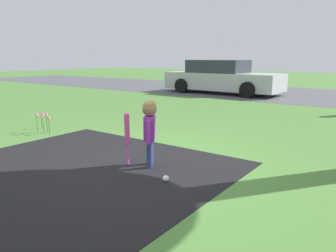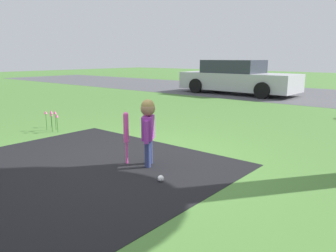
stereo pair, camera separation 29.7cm
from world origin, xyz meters
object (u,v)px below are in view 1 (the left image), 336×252
(baseball_bat, at_px, (127,131))
(parked_car, at_px, (222,78))
(sports_ball, at_px, (166,178))
(child, at_px, (150,123))

(baseball_bat, relative_size, parked_car, 0.15)
(sports_ball, bearing_deg, baseball_bat, 166.35)
(child, xyz_separation_m, baseball_bat, (-0.28, -0.14, -0.11))
(child, bearing_deg, baseball_bat, -96.81)
(child, relative_size, sports_ball, 12.00)
(child, bearing_deg, sports_ball, 23.51)
(baseball_bat, bearing_deg, parked_car, 109.46)
(parked_car, bearing_deg, child, -67.62)
(sports_ball, relative_size, parked_car, 0.02)
(baseball_bat, relative_size, sports_ball, 9.62)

